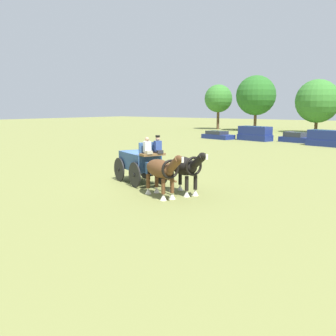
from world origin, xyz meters
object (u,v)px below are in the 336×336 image
(show_wagon, at_px, (141,162))
(draft_horse_near, at_px, (185,167))
(parked_vehicle_c, at_px, (296,138))
(parked_vehicle_d, at_px, (330,139))
(parked_vehicle_b, at_px, (255,134))
(parked_vehicle_a, at_px, (218,135))
(draft_horse_off, at_px, (161,170))

(show_wagon, height_order, draft_horse_near, show_wagon)
(parked_vehicle_c, relative_size, parked_vehicle_d, 0.86)
(parked_vehicle_b, bearing_deg, draft_horse_near, -70.83)
(parked_vehicle_b, bearing_deg, parked_vehicle_a, -173.83)
(show_wagon, distance_m, draft_horse_off, 3.52)
(show_wagon, height_order, parked_vehicle_a, show_wagon)
(parked_vehicle_d, bearing_deg, parked_vehicle_a, 174.71)
(draft_horse_near, relative_size, parked_vehicle_d, 0.60)
(show_wagon, relative_size, draft_horse_near, 1.90)
(draft_horse_off, xyz_separation_m, parked_vehicle_d, (-0.43, 29.17, -0.44))
(draft_horse_off, relative_size, parked_vehicle_b, 0.67)
(parked_vehicle_c, bearing_deg, parked_vehicle_d, -31.40)
(parked_vehicle_c, distance_m, parked_vehicle_d, 5.33)
(parked_vehicle_a, xyz_separation_m, parked_vehicle_b, (5.03, 0.54, 0.41))
(show_wagon, distance_m, parked_vehicle_b, 29.96)
(parked_vehicle_b, relative_size, parked_vehicle_c, 1.09)
(show_wagon, height_order, draft_horse_off, show_wagon)
(parked_vehicle_c, bearing_deg, parked_vehicle_a, -171.81)
(draft_horse_near, bearing_deg, parked_vehicle_b, 109.17)
(show_wagon, xyz_separation_m, parked_vehicle_d, (2.52, 27.26, -0.36))
(parked_vehicle_b, height_order, parked_vehicle_d, parked_vehicle_b)
(show_wagon, bearing_deg, parked_vehicle_c, 93.85)
(parked_vehicle_a, bearing_deg, parked_vehicle_b, 6.17)
(draft_horse_off, distance_m, parked_vehicle_b, 32.59)
(parked_vehicle_c, bearing_deg, draft_horse_near, -79.93)
(show_wagon, bearing_deg, draft_horse_near, -11.54)
(show_wagon, height_order, parked_vehicle_d, show_wagon)
(show_wagon, xyz_separation_m, draft_horse_off, (2.95, -1.91, 0.09))
(parked_vehicle_d, bearing_deg, draft_horse_near, -88.12)
(draft_horse_near, bearing_deg, parked_vehicle_d, 91.88)
(draft_horse_off, bearing_deg, parked_vehicle_a, 116.07)
(show_wagon, relative_size, parked_vehicle_d, 1.13)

